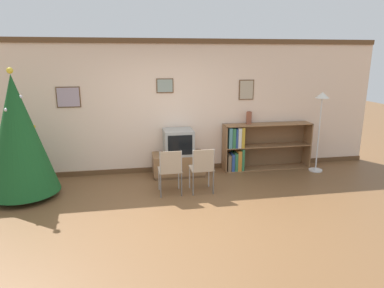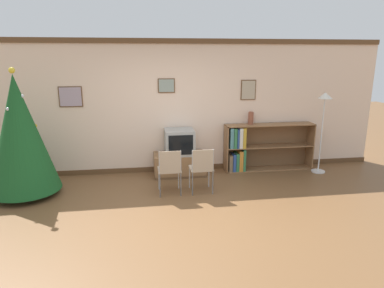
{
  "view_description": "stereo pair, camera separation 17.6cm",
  "coord_description": "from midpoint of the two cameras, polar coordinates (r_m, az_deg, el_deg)",
  "views": [
    {
      "loc": [
        -0.65,
        -4.63,
        2.36
      ],
      "look_at": [
        0.4,
        1.24,
        0.83
      ],
      "focal_mm": 32.0,
      "sensor_mm": 36.0,
      "label": 1
    },
    {
      "loc": [
        -0.47,
        -4.65,
        2.36
      ],
      "look_at": [
        0.4,
        1.24,
        0.83
      ],
      "focal_mm": 32.0,
      "sensor_mm": 36.0,
      "label": 2
    }
  ],
  "objects": [
    {
      "name": "tv_console",
      "position": [
        6.98,
        -2.98,
        -3.41
      ],
      "size": [
        1.03,
        0.54,
        0.45
      ],
      "color": "brown",
      "rests_on": "ground_plane"
    },
    {
      "name": "folding_chair_right",
      "position": [
        6.0,
        0.89,
        -3.93
      ],
      "size": [
        0.4,
        0.4,
        0.82
      ],
      "color": "tan",
      "rests_on": "ground_plane"
    },
    {
      "name": "vase",
      "position": [
        7.25,
        8.79,
        4.36
      ],
      "size": [
        0.11,
        0.11,
        0.26
      ],
      "color": "brown",
      "rests_on": "bookshelf"
    },
    {
      "name": "ground_plane",
      "position": [
        5.24,
        -2.96,
        -12.4
      ],
      "size": [
        24.0,
        24.0,
        0.0
      ],
      "primitive_type": "plane",
      "color": "brown"
    },
    {
      "name": "wall_back",
      "position": [
        7.03,
        -5.49,
        6.11
      ],
      "size": [
        9.14,
        0.11,
        2.7
      ],
      "color": "beige",
      "rests_on": "ground_plane"
    },
    {
      "name": "folding_chair_left",
      "position": [
        5.92,
        -4.49,
        -4.22
      ],
      "size": [
        0.4,
        0.4,
        0.82
      ],
      "color": "tan",
      "rests_on": "ground_plane"
    },
    {
      "name": "christmas_tree",
      "position": [
        6.39,
        -27.7,
        1.28
      ],
      "size": [
        1.17,
        1.17,
        2.19
      ],
      "color": "maroon",
      "rests_on": "ground_plane"
    },
    {
      "name": "standing_lamp",
      "position": [
        7.43,
        20.07,
        5.17
      ],
      "size": [
        0.28,
        0.28,
        1.66
      ],
      "color": "silver",
      "rests_on": "ground_plane"
    },
    {
      "name": "television",
      "position": [
        6.85,
        -3.03,
        0.34
      ],
      "size": [
        0.58,
        0.53,
        0.5
      ],
      "color": "#9E9E99",
      "rests_on": "tv_console"
    },
    {
      "name": "bookshelf",
      "position": [
        7.37,
        9.29,
        -0.57
      ],
      "size": [
        1.89,
        0.36,
        0.98
      ],
      "color": "olive",
      "rests_on": "ground_plane"
    }
  ]
}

